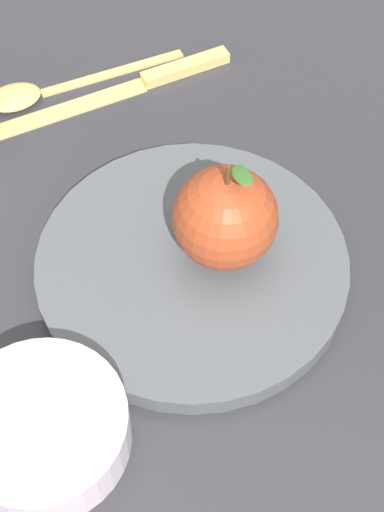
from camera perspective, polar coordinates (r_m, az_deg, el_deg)
The scene contains 6 objects.
ground_plane at distance 0.61m, azimuth -0.31°, elevation 2.80°, with size 2.40×2.40×0.00m, color #2D2D33.
dinner_plate at distance 0.57m, azimuth -0.00°, elevation -0.59°, with size 0.23×0.23×0.02m.
apple at distance 0.54m, azimuth 2.47°, elevation 2.82°, with size 0.08×0.08×0.09m.
side_bowl at distance 0.51m, azimuth -11.05°, elevation -12.23°, with size 0.11×0.11×0.04m.
knife at distance 0.71m, azimuth -4.08°, elevation 12.48°, with size 0.16×0.18×0.01m.
spoon at distance 0.71m, azimuth -11.25°, elevation 11.81°, with size 0.14×0.15×0.01m.
Camera 1 is at (0.15, -0.34, 0.48)m, focal length 54.35 mm.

